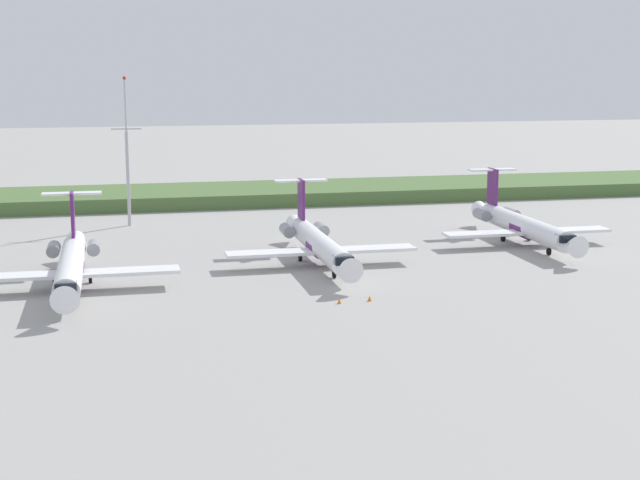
% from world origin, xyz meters
% --- Properties ---
extents(ground_plane, '(500.00, 500.00, 0.00)m').
position_xyz_m(ground_plane, '(0.00, 30.00, 0.00)').
color(ground_plane, '#9E9B96').
extents(grass_berm, '(320.00, 20.00, 2.33)m').
position_xyz_m(grass_berm, '(0.00, 68.15, 1.17)').
color(grass_berm, '#4C6B38').
rests_on(grass_berm, ground).
extents(regional_jet_nearest, '(22.81, 31.00, 9.00)m').
position_xyz_m(regional_jet_nearest, '(-28.67, 7.13, 2.54)').
color(regional_jet_nearest, white).
rests_on(regional_jet_nearest, ground).
extents(regional_jet_second, '(22.81, 31.00, 9.00)m').
position_xyz_m(regional_jet_second, '(-0.02, 13.49, 2.54)').
color(regional_jet_second, white).
rests_on(regional_jet_second, ground).
extents(regional_jet_third, '(22.81, 31.00, 9.00)m').
position_xyz_m(regional_jet_third, '(29.42, 20.08, 2.54)').
color(regional_jet_third, white).
rests_on(regional_jet_third, ground).
extents(antenna_mast, '(4.40, 0.50, 21.99)m').
position_xyz_m(antenna_mast, '(-21.66, 46.23, 9.15)').
color(antenna_mast, '#B2B2B7').
rests_on(antenna_mast, ground).
extents(safety_cone_front_marker, '(0.44, 0.44, 0.55)m').
position_xyz_m(safety_cone_front_marker, '(-2.19, -5.85, 0.28)').
color(safety_cone_front_marker, orange).
rests_on(safety_cone_front_marker, ground).
extents(safety_cone_mid_marker, '(0.44, 0.44, 0.55)m').
position_xyz_m(safety_cone_mid_marker, '(1.05, -5.54, 0.28)').
color(safety_cone_mid_marker, orange).
rests_on(safety_cone_mid_marker, ground).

